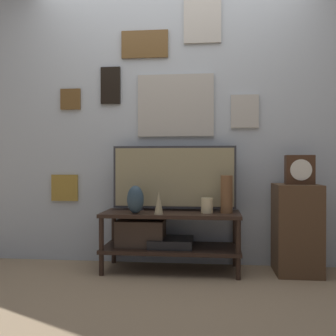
{
  "coord_description": "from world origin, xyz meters",
  "views": [
    {
      "loc": [
        0.33,
        -2.98,
        0.89
      ],
      "look_at": [
        -0.03,
        0.27,
        0.86
      ],
      "focal_mm": 42.0,
      "sensor_mm": 36.0,
      "label": 1
    }
  ],
  "objects_px": {
    "candle_jar": "(207,205)",
    "vase_tall_ceramic": "(227,194)",
    "vase_slim_bronze": "(159,203)",
    "mantel_clock": "(300,170)",
    "television": "(174,177)",
    "vase_urn_stoneware": "(135,200)"
  },
  "relations": [
    {
      "from": "candle_jar",
      "to": "vase_tall_ceramic",
      "type": "bearing_deg",
      "value": 6.04
    },
    {
      "from": "vase_slim_bronze",
      "to": "mantel_clock",
      "type": "xyz_separation_m",
      "value": [
        1.13,
        0.19,
        0.26
      ]
    },
    {
      "from": "television",
      "to": "vase_urn_stoneware",
      "type": "height_order",
      "value": "television"
    },
    {
      "from": "vase_tall_ceramic",
      "to": "television",
      "type": "bearing_deg",
      "value": 164.85
    },
    {
      "from": "television",
      "to": "candle_jar",
      "type": "xyz_separation_m",
      "value": [
        0.28,
        -0.14,
        -0.22
      ]
    },
    {
      "from": "vase_slim_bronze",
      "to": "candle_jar",
      "type": "xyz_separation_m",
      "value": [
        0.38,
        0.13,
        -0.03
      ]
    },
    {
      "from": "television",
      "to": "mantel_clock",
      "type": "relative_size",
      "value": 4.45
    },
    {
      "from": "vase_slim_bronze",
      "to": "vase_tall_ceramic",
      "type": "height_order",
      "value": "vase_tall_ceramic"
    },
    {
      "from": "candle_jar",
      "to": "vase_slim_bronze",
      "type": "bearing_deg",
      "value": -161.12
    },
    {
      "from": "vase_slim_bronze",
      "to": "candle_jar",
      "type": "distance_m",
      "value": 0.4
    },
    {
      "from": "vase_slim_bronze",
      "to": "vase_urn_stoneware",
      "type": "bearing_deg",
      "value": 171.44
    },
    {
      "from": "television",
      "to": "vase_urn_stoneware",
      "type": "distance_m",
      "value": 0.41
    },
    {
      "from": "television",
      "to": "mantel_clock",
      "type": "xyz_separation_m",
      "value": [
        1.03,
        -0.08,
        0.07
      ]
    },
    {
      "from": "vase_tall_ceramic",
      "to": "vase_urn_stoneware",
      "type": "bearing_deg",
      "value": -170.87
    },
    {
      "from": "vase_urn_stoneware",
      "to": "candle_jar",
      "type": "height_order",
      "value": "vase_urn_stoneware"
    },
    {
      "from": "vase_urn_stoneware",
      "to": "vase_slim_bronze",
      "type": "bearing_deg",
      "value": -8.56
    },
    {
      "from": "vase_tall_ceramic",
      "to": "mantel_clock",
      "type": "xyz_separation_m",
      "value": [
        0.59,
        0.04,
        0.2
      ]
    },
    {
      "from": "television",
      "to": "vase_tall_ceramic",
      "type": "xyz_separation_m",
      "value": [
        0.44,
        -0.12,
        -0.13
      ]
    },
    {
      "from": "vase_tall_ceramic",
      "to": "mantel_clock",
      "type": "relative_size",
      "value": 1.29
    },
    {
      "from": "television",
      "to": "candle_jar",
      "type": "height_order",
      "value": "television"
    },
    {
      "from": "vase_urn_stoneware",
      "to": "candle_jar",
      "type": "bearing_deg",
      "value": 9.98
    },
    {
      "from": "mantel_clock",
      "to": "candle_jar",
      "type": "bearing_deg",
      "value": -175.7
    }
  ]
}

